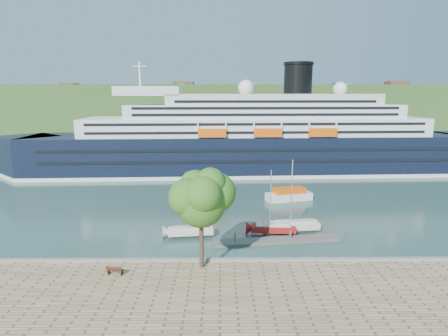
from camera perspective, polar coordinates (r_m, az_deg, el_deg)
ground at (r=44.36m, az=3.52°, el=-14.98°), size 400.00×400.00×0.00m
far_hillside at (r=184.97m, az=0.48°, el=8.66°), size 400.00×50.00×24.00m
quay_coping at (r=43.69m, az=3.55°, el=-13.73°), size 220.00×0.50×0.30m
cruise_ship at (r=94.62m, az=3.32°, el=7.54°), size 123.36×23.27×27.55m
park_bench at (r=41.99m, az=-16.25°, el=-14.63°), size 1.83×0.99×1.11m
promenade_tree at (r=40.12m, az=-3.50°, el=-7.09°), size 7.21×7.21×11.95m
floating_pontoon at (r=51.90m, az=8.03°, el=-10.86°), size 17.34×4.28×0.38m
sailboat_white_near at (r=51.80m, az=-5.16°, el=-5.87°), size 7.03×2.67×8.86m
sailboat_red at (r=52.95m, az=7.61°, el=-5.53°), size 7.02×2.49×8.89m
sailboat_white_far at (r=54.17m, az=10.78°, el=-4.56°), size 8.05×3.02×10.15m
tender_launch at (r=71.74m, az=9.87°, el=-3.89°), size 9.16×5.18×2.40m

